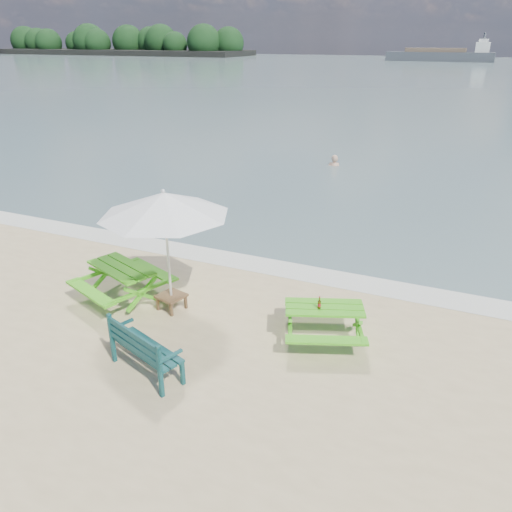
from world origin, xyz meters
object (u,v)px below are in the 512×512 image
at_px(side_table, 172,302).
at_px(park_bench, 147,358).
at_px(beer_bottle, 319,304).
at_px(swimmer, 334,174).
at_px(picnic_table_right, 324,323).
at_px(patio_umbrella, 164,204).
at_px(picnic_table_left, 123,284).

bearing_deg(side_table, park_bench, -68.30).
relative_size(beer_bottle, swimmer, 0.14).
height_order(park_bench, beer_bottle, beer_bottle).
distance_m(picnic_table_right, patio_umbrella, 3.85).
bearing_deg(picnic_table_right, picnic_table_left, -176.90).
bearing_deg(picnic_table_right, swimmer, 104.72).
xyz_separation_m(side_table, swimmer, (-0.37, 14.09, -0.55)).
height_order(picnic_table_right, swimmer, picnic_table_right).
bearing_deg(park_bench, patio_umbrella, 111.70).
xyz_separation_m(picnic_table_left, side_table, (1.21, 0.04, -0.20)).
xyz_separation_m(picnic_table_right, swimmer, (-3.65, 13.88, -0.71)).
relative_size(side_table, swimmer, 0.37).
height_order(picnic_table_left, swimmer, picnic_table_left).
bearing_deg(beer_bottle, side_table, -178.16).
bearing_deg(patio_umbrella, picnic_table_right, 3.61).
distance_m(beer_bottle, swimmer, 14.48).
bearing_deg(patio_umbrella, park_bench, -68.30).
height_order(picnic_table_left, patio_umbrella, patio_umbrella).
bearing_deg(picnic_table_left, side_table, 1.72).
bearing_deg(patio_umbrella, picnic_table_left, -178.28).
relative_size(picnic_table_left, park_bench, 1.44).
xyz_separation_m(picnic_table_left, swimmer, (0.85, 14.13, -0.75)).
relative_size(park_bench, side_table, 2.51).
relative_size(park_bench, swimmer, 0.92).
relative_size(picnic_table_right, park_bench, 1.29).
bearing_deg(park_bench, side_table, 111.70).
relative_size(picnic_table_right, beer_bottle, 8.47).
bearing_deg(beer_bottle, swimmer, 104.32).
distance_m(park_bench, patio_umbrella, 3.01).
xyz_separation_m(picnic_table_right, park_bench, (-2.47, -2.25, -0.05)).
bearing_deg(beer_bottle, park_bench, -138.18).
xyz_separation_m(picnic_table_right, side_table, (-3.28, -0.21, -0.16)).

